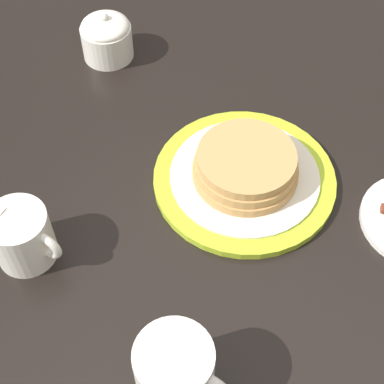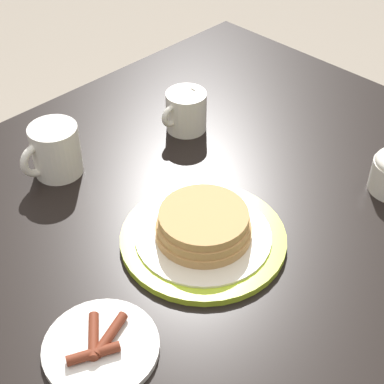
# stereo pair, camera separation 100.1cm
# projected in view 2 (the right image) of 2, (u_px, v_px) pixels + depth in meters

# --- Properties ---
(dining_table) EXTENTS (1.37, 1.06, 0.74)m
(dining_table) POSITION_uv_depth(u_px,v_px,m) (181.00, 305.00, 0.97)
(dining_table) COLOR black
(dining_table) RESTS_ON ground_plane
(pancake_plate) EXTENTS (0.26, 0.26, 0.06)m
(pancake_plate) POSITION_uv_depth(u_px,v_px,m) (203.00, 231.00, 0.92)
(pancake_plate) COLOR #AAC628
(pancake_plate) RESTS_ON dining_table
(side_plate_bacon) EXTENTS (0.16, 0.16, 0.02)m
(side_plate_bacon) POSITION_uv_depth(u_px,v_px,m) (101.00, 347.00, 0.78)
(side_plate_bacon) COLOR silver
(side_plate_bacon) RESTS_ON dining_table
(coffee_mug) EXTENTS (0.12, 0.09, 0.09)m
(coffee_mug) POSITION_uv_depth(u_px,v_px,m) (56.00, 149.00, 1.04)
(coffee_mug) COLOR silver
(coffee_mug) RESTS_ON dining_table
(creamer_pitcher) EXTENTS (0.12, 0.08, 0.09)m
(creamer_pitcher) POSITION_uv_depth(u_px,v_px,m) (186.00, 110.00, 1.15)
(creamer_pitcher) COLOR silver
(creamer_pitcher) RESTS_ON dining_table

